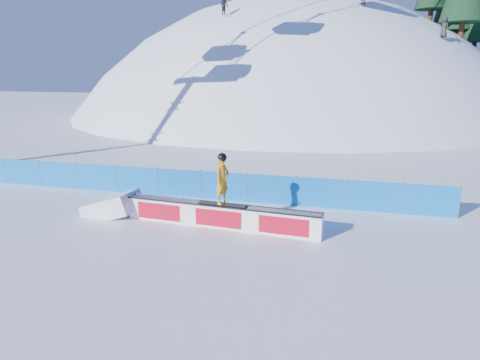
# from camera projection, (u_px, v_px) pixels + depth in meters

# --- Properties ---
(ground) EXTENTS (160.00, 160.00, 0.00)m
(ground) POSITION_uv_depth(u_px,v_px,m) (128.00, 234.00, 14.24)
(ground) COLOR white
(ground) RESTS_ON ground
(snow_hill) EXTENTS (64.00, 64.00, 64.00)m
(snow_hill) POSITION_uv_depth(u_px,v_px,m) (290.00, 247.00, 58.09)
(snow_hill) COLOR white
(snow_hill) RESTS_ON ground
(safety_fence) EXTENTS (22.05, 0.05, 1.30)m
(safety_fence) POSITION_uv_depth(u_px,v_px,m) (179.00, 183.00, 18.31)
(safety_fence) COLOR blue
(safety_fence) RESTS_ON ground
(rail_box) EXTENTS (7.04, 0.98, 0.84)m
(rail_box) POSITION_uv_depth(u_px,v_px,m) (220.00, 216.00, 14.78)
(rail_box) COLOR white
(rail_box) RESTS_ON ground
(snow_ramp) EXTENTS (2.18, 1.45, 1.31)m
(snow_ramp) POSITION_uv_depth(u_px,v_px,m) (113.00, 214.00, 16.24)
(snow_ramp) COLOR white
(snow_ramp) RESTS_ON ground
(snowboarder) EXTENTS (1.74, 0.71, 1.80)m
(snowboarder) POSITION_uv_depth(u_px,v_px,m) (222.00, 179.00, 14.42)
(snowboarder) COLOR black
(snowboarder) RESTS_ON rail_box
(distant_skiers) EXTENTS (19.91, 5.88, 6.07)m
(distant_skiers) POSITION_uv_depth(u_px,v_px,m) (312.00, 1.00, 39.03)
(distant_skiers) COLOR black
(distant_skiers) RESTS_ON ground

